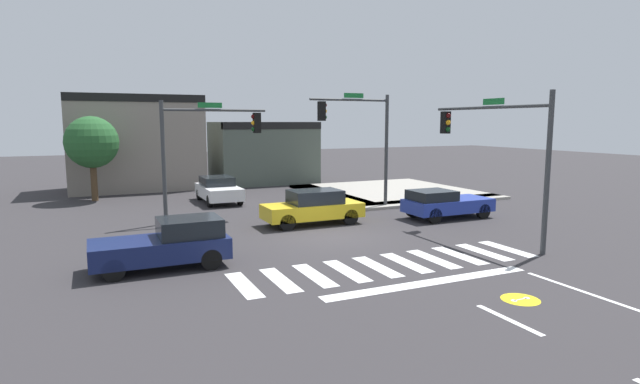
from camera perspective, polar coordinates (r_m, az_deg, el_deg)
name	(u,v)px	position (r m, az deg, el deg)	size (l,w,h in m)	color
ground_plane	(331,236)	(20.35, 1.24, -5.00)	(120.00, 120.00, 0.00)	#302D30
crosswalk_near	(392,265)	(16.54, 8.09, -8.11)	(10.31, 2.47, 0.01)	silver
bike_detector_marking	(520,299)	(14.30, 21.68, -11.20)	(0.99, 0.99, 0.01)	yellow
curb_corner_northeast	(387,193)	(32.52, 7.52, -0.06)	(10.00, 10.60, 0.15)	#9E998E
storefront_row	(188,146)	(36.97, -14.70, 5.00)	(16.89, 5.13, 6.30)	gray
traffic_signal_northwest	(206,138)	(23.64, -12.73, 5.92)	(4.82, 0.32, 5.49)	#383A3D
traffic_signal_northeast	(360,130)	(26.13, 4.50, 7.03)	(4.49, 0.32, 5.99)	#383A3D
traffic_signal_southeast	(497,139)	(20.40, 19.32, 5.63)	(0.32, 6.08, 5.61)	#383A3D
car_navy	(168,244)	(16.60, -16.82, -5.61)	(4.13, 1.82, 1.53)	#141E4C
car_yellow	(313,207)	(22.51, -0.77, -1.71)	(4.42, 1.75, 1.54)	gold
car_white	(218,189)	(29.31, -11.41, 0.30)	(1.89, 4.20, 1.44)	white
car_blue	(444,203)	(24.65, 13.87, -1.25)	(4.17, 1.88, 1.38)	#23389E
roadside_tree	(92,143)	(31.89, -24.37, 5.10)	(2.98, 2.98, 4.89)	#4C3823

